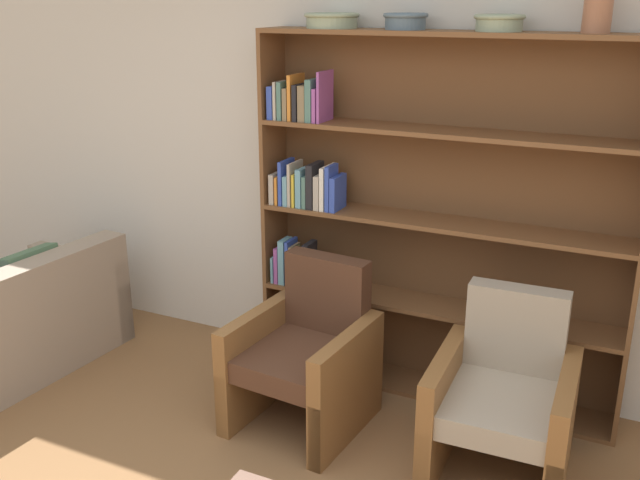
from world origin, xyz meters
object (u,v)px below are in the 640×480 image
at_px(armchair_cushioned, 503,400).
at_px(bookshelf, 413,222).
at_px(bowl_slate, 332,19).
at_px(vase_tall, 598,6).
at_px(bowl_cream, 499,22).
at_px(bowl_copper, 406,20).
at_px(armchair_leather, 306,355).

bearing_deg(armchair_cushioned, bookshelf, -43.86).
distance_m(bowl_slate, vase_tall, 1.34).
bearing_deg(bookshelf, bowl_cream, -4.00).
height_order(bookshelf, vase_tall, vase_tall).
relative_size(bowl_cream, armchair_cushioned, 0.28).
bearing_deg(vase_tall, bowl_slate, 180.00).
height_order(bowl_copper, vase_tall, vase_tall).
bearing_deg(armchair_leather, vase_tall, -149.20).
bearing_deg(armchair_leather, bowl_slate, -72.66).
xyz_separation_m(bowl_slate, bowl_cream, (0.90, -0.00, 0.00)).
bearing_deg(bowl_slate, armchair_leather, -77.65).
bearing_deg(bowl_slate, armchair_cushioned, -26.45).
distance_m(bowl_slate, armchair_cushioned, 2.16).
xyz_separation_m(vase_tall, armchair_cushioned, (-0.16, -0.59, -1.78)).
bearing_deg(bowl_cream, bowl_copper, 180.00).
xyz_separation_m(bowl_slate, armchair_cushioned, (1.18, -0.59, -1.71)).
distance_m(vase_tall, armchair_leather, 2.23).
distance_m(vase_tall, armchair_cushioned, 1.88).
relative_size(vase_tall, armchair_cushioned, 0.31).
bearing_deg(armchair_cushioned, vase_tall, -107.29).
distance_m(bowl_cream, vase_tall, 0.45).
height_order(bookshelf, bowl_copper, bowl_copper).
xyz_separation_m(bowl_copper, armchair_cushioned, (0.76, -0.59, -1.71)).
xyz_separation_m(bowl_slate, armchair_leather, (0.13, -0.59, -1.71)).
bearing_deg(bowl_slate, bowl_cream, -0.00).
bearing_deg(bowl_copper, vase_tall, 0.00).
height_order(bookshelf, armchair_leather, bookshelf).
bearing_deg(bowl_cream, vase_tall, 0.00).
bearing_deg(bookshelf, armchair_leather, -120.98).
height_order(bowl_cream, armchair_leather, bowl_cream).
relative_size(vase_tall, armchair_leather, 0.31).
relative_size(bookshelf, armchair_cushioned, 2.37).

